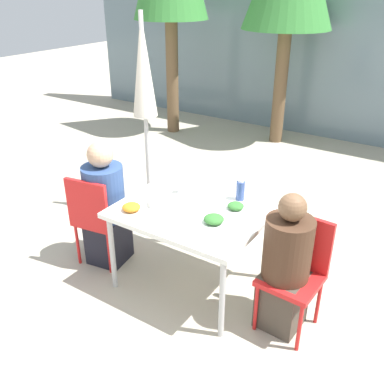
{
  "coord_description": "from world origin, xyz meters",
  "views": [
    {
      "loc": [
        1.63,
        -2.5,
        2.35
      ],
      "look_at": [
        0.0,
        0.0,
        0.87
      ],
      "focal_mm": 40.0,
      "sensor_mm": 36.0,
      "label": 1
    }
  ],
  "objects": [
    {
      "name": "chair_left",
      "position": [
        -0.87,
        -0.22,
        0.51
      ],
      "size": [
        0.46,
        0.46,
        0.87
      ],
      "rotation": [
        0.0,
        0.0,
        0.16
      ],
      "color": "red",
      "rests_on": "ground"
    },
    {
      "name": "drinking_cup",
      "position": [
        -0.23,
        0.19,
        0.77
      ],
      "size": [
        0.07,
        0.07,
        0.1
      ],
      "color": "white",
      "rests_on": "dining_table"
    },
    {
      "name": "plate_1",
      "position": [
        -0.37,
        -0.3,
        0.75
      ],
      "size": [
        0.26,
        0.26,
        0.07
      ],
      "color": "white",
      "rests_on": "dining_table"
    },
    {
      "name": "chair_right",
      "position": [
        0.88,
        0.03,
        0.51
      ],
      "size": [
        0.42,
        0.42,
        0.87
      ],
      "rotation": [
        0.0,
        0.0,
        3.08
      ],
      "color": "red",
      "rests_on": "ground"
    },
    {
      "name": "ground_plane",
      "position": [
        0.0,
        0.0,
        0.0
      ],
      "size": [
        24.0,
        24.0,
        0.0
      ],
      "primitive_type": "plane",
      "color": "#B2A893"
    },
    {
      "name": "dining_table",
      "position": [
        0.0,
        0.0,
        0.66
      ],
      "size": [
        1.16,
        0.93,
        0.72
      ],
      "color": "white",
      "rests_on": "ground"
    },
    {
      "name": "bottle",
      "position": [
        0.24,
        0.36,
        0.81
      ],
      "size": [
        0.07,
        0.07,
        0.18
      ],
      "color": "#334C8E",
      "rests_on": "dining_table"
    },
    {
      "name": "person_right",
      "position": [
        0.83,
        -0.05,
        0.51
      ],
      "size": [
        0.34,
        0.34,
        1.1
      ],
      "rotation": [
        0.0,
        0.0,
        3.08
      ],
      "color": "#473D33",
      "rests_on": "ground"
    },
    {
      "name": "building_facade",
      "position": [
        0.0,
        4.5,
        1.5
      ],
      "size": [
        10.0,
        0.2,
        3.0
      ],
      "color": "slate",
      "rests_on": "ground"
    },
    {
      "name": "closed_umbrella",
      "position": [
        -1.08,
        0.79,
        1.44
      ],
      "size": [
        0.36,
        0.36,
        2.11
      ],
      "color": "#333333",
      "rests_on": "ground"
    },
    {
      "name": "person_left",
      "position": [
        -0.83,
        -0.13,
        0.54
      ],
      "size": [
        0.37,
        0.37,
        1.16
      ],
      "rotation": [
        0.0,
        0.0,
        0.16
      ],
      "color": "black",
      "rests_on": "ground"
    },
    {
      "name": "plate_2",
      "position": [
        0.3,
        0.17,
        0.74
      ],
      "size": [
        0.23,
        0.23,
        0.07
      ],
      "color": "white",
      "rests_on": "dining_table"
    },
    {
      "name": "salad_bowl",
      "position": [
        -0.26,
        -0.09,
        0.75
      ],
      "size": [
        0.18,
        0.18,
        0.05
      ],
      "color": "white",
      "rests_on": "dining_table"
    },
    {
      "name": "plate_0",
      "position": [
        0.27,
        -0.11,
        0.75
      ],
      "size": [
        0.27,
        0.27,
        0.07
      ],
      "color": "white",
      "rests_on": "dining_table"
    }
  ]
}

